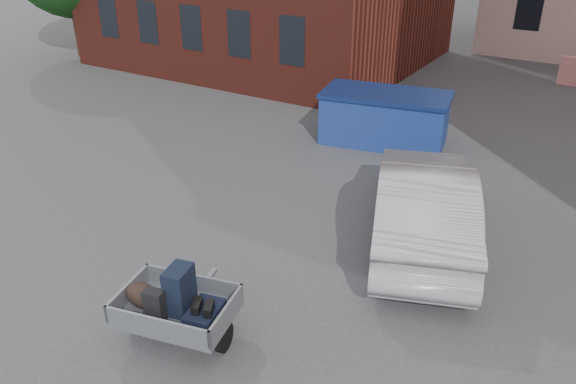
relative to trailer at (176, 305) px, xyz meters
The scene contains 4 objects.
ground 2.42m from the trailer, 72.59° to the left, with size 120.00×120.00×0.00m, color #38383A.
trailer is the anchor object (origin of this frame).
dumpster 8.75m from the trailer, 93.39° to the left, with size 3.52×2.27×1.37m.
silver_car 4.91m from the trailer, 65.28° to the left, with size 1.68×4.81×1.59m, color #9EA1A5.
Camera 1 is at (4.00, -6.82, 5.63)m, focal length 35.00 mm.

